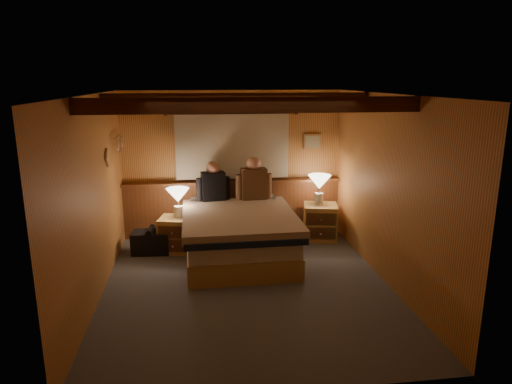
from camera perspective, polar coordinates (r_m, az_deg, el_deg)
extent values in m
plane|color=#4F545D|center=(5.97, -1.13, -11.57)|extent=(4.20, 4.20, 0.00)
plane|color=#E3B455|center=(5.39, -1.26, 12.10)|extent=(4.20, 4.20, 0.00)
plane|color=#D9934D|center=(7.61, -2.97, 3.53)|extent=(3.60, 0.00, 3.60)
plane|color=#D9934D|center=(5.66, -19.62, -0.92)|extent=(0.00, 4.20, 4.20)
plane|color=#D9934D|center=(6.03, 16.07, 0.23)|extent=(0.00, 4.20, 4.20)
plane|color=#D9934D|center=(3.59, 2.62, -8.60)|extent=(3.60, 0.00, 3.60)
cube|color=brown|center=(7.72, -2.86, -2.03)|extent=(3.60, 0.12, 0.90)
cube|color=brown|center=(7.55, -2.87, 1.28)|extent=(3.60, 0.22, 0.04)
cylinder|color=#462511|center=(7.42, -3.00, 9.89)|extent=(2.10, 0.05, 0.05)
sphere|color=#462511|center=(7.41, -11.24, 9.64)|extent=(0.08, 0.08, 0.08)
sphere|color=#462511|center=(7.58, 5.06, 9.94)|extent=(0.08, 0.08, 0.08)
cube|color=beige|center=(7.49, -2.96, 5.70)|extent=(1.85, 0.08, 1.05)
cube|color=#462511|center=(4.80, -0.44, 10.80)|extent=(3.60, 0.15, 0.16)
cube|color=#462511|center=(6.29, -2.18, 11.54)|extent=(3.60, 0.15, 0.16)
cylinder|color=silver|center=(7.10, -16.92, 6.69)|extent=(0.03, 0.55, 0.03)
torus|color=silver|center=(6.96, -16.80, 5.57)|extent=(0.01, 0.21, 0.21)
torus|color=silver|center=(7.19, -16.52, 5.84)|extent=(0.01, 0.21, 0.21)
cube|color=tan|center=(7.76, 7.06, 6.27)|extent=(0.30, 0.03, 0.25)
cube|color=#F0E5C6|center=(7.74, 7.09, 6.25)|extent=(0.24, 0.01, 0.19)
cube|color=#AC8849|center=(6.81, -2.19, -6.91)|extent=(1.53, 2.02, 0.30)
cube|color=silver|center=(6.72, -2.21, -4.75)|extent=(1.49, 1.98, 0.24)
cube|color=black|center=(6.43, -1.98, -4.19)|extent=(1.58, 1.62, 0.08)
cube|color=pink|center=(6.53, -2.11, -3.25)|extent=(1.63, 1.83, 0.12)
cube|color=silver|center=(7.38, -5.82, -1.46)|extent=(0.61, 0.35, 0.16)
cube|color=silver|center=(7.45, 0.05, -1.24)|extent=(0.61, 0.35, 0.16)
cube|color=#AC8849|center=(7.10, -9.92, -5.23)|extent=(0.57, 0.53, 0.53)
cube|color=brown|center=(6.87, -10.38, -4.96)|extent=(0.43, 0.11, 0.19)
cube|color=brown|center=(6.94, -10.30, -6.62)|extent=(0.43, 0.11, 0.19)
cylinder|color=silver|center=(6.87, -10.38, -4.96)|extent=(0.04, 0.04, 0.03)
cylinder|color=silver|center=(6.94, -10.30, -6.62)|extent=(0.04, 0.04, 0.03)
cube|color=#AC8849|center=(7.57, 8.01, -3.73)|extent=(0.62, 0.58, 0.58)
cube|color=brown|center=(7.31, 8.15, -3.40)|extent=(0.47, 0.12, 0.20)
cube|color=brown|center=(7.39, 8.09, -5.13)|extent=(0.47, 0.12, 0.20)
cylinder|color=silver|center=(7.31, 8.15, -3.40)|extent=(0.04, 0.04, 0.03)
cylinder|color=silver|center=(7.39, 8.09, -5.13)|extent=(0.04, 0.04, 0.03)
cylinder|color=silver|center=(7.01, -9.67, -2.43)|extent=(0.13, 0.13, 0.17)
cylinder|color=silver|center=(6.98, -9.71, -1.53)|extent=(0.02, 0.02, 0.10)
cone|color=beige|center=(6.95, -9.75, -0.39)|extent=(0.34, 0.34, 0.21)
cylinder|color=silver|center=(7.49, 7.85, -0.83)|extent=(0.14, 0.14, 0.19)
cylinder|color=silver|center=(7.46, 7.88, 0.09)|extent=(0.02, 0.02, 0.10)
cone|color=beige|center=(7.43, 7.92, 1.25)|extent=(0.37, 0.37, 0.23)
cube|color=black|center=(7.24, -5.37, 0.63)|extent=(0.39, 0.26, 0.48)
cylinder|color=black|center=(7.22, -7.01, 0.23)|extent=(0.12, 0.12, 0.38)
cylinder|color=black|center=(7.29, -3.73, 0.44)|extent=(0.12, 0.12, 0.38)
sphere|color=tan|center=(7.18, -5.43, 3.01)|extent=(0.21, 0.21, 0.21)
cube|color=#523620|center=(7.28, -0.28, 0.94)|extent=(0.41, 0.25, 0.52)
cylinder|color=#523620|center=(7.25, -2.07, 0.54)|extent=(0.13, 0.13, 0.42)
cylinder|color=#523620|center=(7.34, 1.49, 0.70)|extent=(0.13, 0.13, 0.42)
sphere|color=tan|center=(7.21, -0.28, 3.54)|extent=(0.23, 0.23, 0.23)
cube|color=black|center=(7.13, -12.98, -6.14)|extent=(0.58, 0.38, 0.34)
cylinder|color=black|center=(7.07, -13.06, -4.69)|extent=(0.12, 0.34, 0.09)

